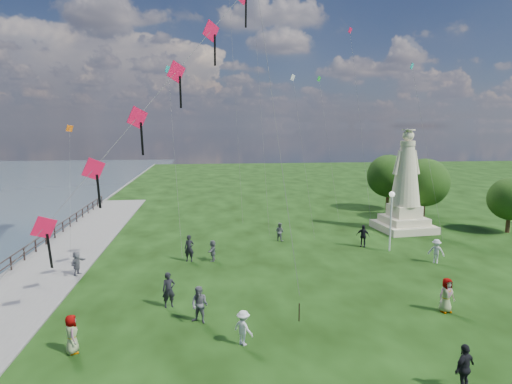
{
  "coord_description": "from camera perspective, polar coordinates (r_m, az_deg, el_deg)",
  "views": [
    {
      "loc": [
        -3.71,
        -15.84,
        9.21
      ],
      "look_at": [
        -1.0,
        8.0,
        5.5
      ],
      "focal_mm": 30.0,
      "sensor_mm": 36.0,
      "label": 1
    }
  ],
  "objects": [
    {
      "name": "waterfront",
      "position": [
        28.91,
        -30.18,
        -11.16
      ],
      "size": [
        200.0,
        200.0,
        1.51
      ],
      "color": "#32414B",
      "rests_on": "ground"
    },
    {
      "name": "statue",
      "position": [
        39.88,
        19.27,
        -0.12
      ],
      "size": [
        4.81,
        4.81,
        8.94
      ],
      "rotation": [
        0.0,
        0.0,
        0.1
      ],
      "color": "beige",
      "rests_on": "ground"
    },
    {
      "name": "lamppost",
      "position": [
        32.93,
        17.6,
        -2.08
      ],
      "size": [
        0.42,
        0.42,
        4.49
      ],
      "color": "silver",
      "rests_on": "ground"
    },
    {
      "name": "tree_row",
      "position": [
        46.01,
        21.42,
        1.2
      ],
      "size": [
        10.37,
        15.22,
        6.13
      ],
      "color": "#382314",
      "rests_on": "ground"
    },
    {
      "name": "person_0",
      "position": [
        22.87,
        -11.56,
        -12.67
      ],
      "size": [
        0.75,
        0.59,
        1.83
      ],
      "primitive_type": "imported",
      "rotation": [
        0.0,
        0.0,
        0.25
      ],
      "color": "black",
      "rests_on": "ground"
    },
    {
      "name": "person_1",
      "position": [
        20.95,
        -7.54,
        -14.69
      ],
      "size": [
        1.02,
        0.88,
        1.78
      ],
      "primitive_type": "imported",
      "rotation": [
        0.0,
        0.0,
        -0.5
      ],
      "color": "#595960",
      "rests_on": "ground"
    },
    {
      "name": "person_2",
      "position": [
        18.99,
        -1.71,
        -17.64
      ],
      "size": [
        1.04,
        1.06,
        1.52
      ],
      "primitive_type": "imported",
      "rotation": [
        0.0,
        0.0,
        2.33
      ],
      "color": "silver",
      "rests_on": "ground"
    },
    {
      "name": "person_3",
      "position": [
        17.64,
        26.03,
        -20.33
      ],
      "size": [
        1.16,
        0.94,
        1.77
      ],
      "primitive_type": "imported",
      "rotation": [
        0.0,
        0.0,
        3.61
      ],
      "color": "black",
      "rests_on": "ground"
    },
    {
      "name": "person_4",
      "position": [
        23.86,
        24.06,
        -12.45
      ],
      "size": [
        0.93,
        0.65,
        1.75
      ],
      "primitive_type": "imported",
      "rotation": [
        0.0,
        0.0,
        0.16
      ],
      "color": "#595960",
      "rests_on": "ground"
    },
    {
      "name": "person_5",
      "position": [
        28.93,
        -22.76,
        -8.9
      ],
      "size": [
        0.98,
        1.52,
        1.52
      ],
      "primitive_type": "imported",
      "rotation": [
        0.0,
        0.0,
        1.28
      ],
      "color": "#595960",
      "rests_on": "ground"
    },
    {
      "name": "person_6",
      "position": [
        29.89,
        -8.89,
        -7.43
      ],
      "size": [
        0.74,
        0.56,
        1.83
      ],
      "primitive_type": "imported",
      "rotation": [
        0.0,
        0.0,
        -0.2
      ],
      "color": "black",
      "rests_on": "ground"
    },
    {
      "name": "person_7",
      "position": [
        34.77,
        3.16,
        -5.31
      ],
      "size": [
        0.85,
        0.81,
        1.5
      ],
      "primitive_type": "imported",
      "rotation": [
        0.0,
        0.0,
        2.45
      ],
      "color": "#595960",
      "rests_on": "ground"
    },
    {
      "name": "person_8",
      "position": [
        31.67,
        22.9,
        -7.28
      ],
      "size": [
        1.19,
        1.07,
        1.65
      ],
      "primitive_type": "imported",
      "rotation": [
        0.0,
        0.0,
        -0.63
      ],
      "color": "silver",
      "rests_on": "ground"
    },
    {
      "name": "person_9",
      "position": [
        34.03,
        14.07,
        -5.69
      ],
      "size": [
        1.12,
        1.0,
        1.72
      ],
      "primitive_type": "imported",
      "rotation": [
        0.0,
        0.0,
        -0.61
      ],
      "color": "black",
      "rests_on": "ground"
    },
    {
      "name": "person_10",
      "position": [
        19.84,
        -23.37,
        -17.0
      ],
      "size": [
        0.75,
        0.92,
        1.63
      ],
      "primitive_type": "imported",
      "rotation": [
        0.0,
        0.0,
        1.94
      ],
      "color": "#595960",
      "rests_on": "ground"
    },
    {
      "name": "person_11",
      "position": [
        29.87,
        -5.79,
        -7.75
      ],
      "size": [
        0.81,
        1.43,
        1.46
      ],
      "primitive_type": "imported",
      "rotation": [
        0.0,
        0.0,
        4.54
      ],
      "color": "#595960",
      "rests_on": "ground"
    },
    {
      "name": "red_kite_train",
      "position": [
        20.62,
        -13.47,
        11.59
      ],
      "size": [
        12.23,
        9.35,
        16.63
      ],
      "color": "black",
      "rests_on": "ground"
    },
    {
      "name": "small_kites",
      "position": [
        39.49,
        2.24,
        14.8
      ],
      "size": [
        29.95,
        15.37,
        25.06
      ],
      "color": "#1BA7A6",
      "rests_on": "ground"
    }
  ]
}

